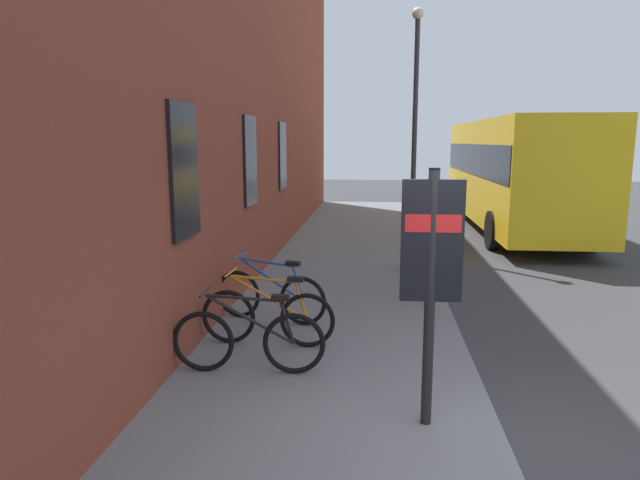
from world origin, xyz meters
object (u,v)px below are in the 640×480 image
bicycle_beside_lamp (249,340)px  pedestrian_by_facade (427,239)px  bicycle_leaning_wall (268,316)px  city_bus (513,168)px  pedestrian_near_bus (413,221)px  transit_info_sign (431,258)px  street_lamp (415,111)px  bicycle_far_end (270,295)px

bicycle_beside_lamp → pedestrian_by_facade: (3.29, -2.27, 0.64)m
bicycle_leaning_wall → pedestrian_by_facade: pedestrian_by_facade is taller
bicycle_leaning_wall → city_bus: city_bus is taller
bicycle_leaning_wall → pedestrian_near_bus: size_ratio=1.03×
bicycle_beside_lamp → city_bus: size_ratio=0.17×
transit_info_sign → street_lamp: 9.09m
bicycle_leaning_wall → pedestrian_by_facade: bearing=-42.6°
transit_info_sign → city_bus: city_bus is taller
city_bus → pedestrian_near_bus: city_bus is taller
transit_info_sign → city_bus: bearing=-16.1°
transit_info_sign → bicycle_leaning_wall: bearing=45.1°
bicycle_far_end → pedestrian_near_bus: size_ratio=1.00×
bicycle_far_end → street_lamp: 7.18m
transit_info_sign → pedestrian_near_bus: transit_info_sign is taller
bicycle_beside_lamp → bicycle_leaning_wall: 0.89m
bicycle_far_end → pedestrian_near_bus: pedestrian_near_bus is taller
pedestrian_by_facade → transit_info_sign: bearing=175.4°
transit_info_sign → pedestrian_by_facade: 4.33m
bicycle_beside_lamp → pedestrian_near_bus: size_ratio=1.03×
city_bus → pedestrian_near_bus: (-6.54, 3.45, -0.75)m
bicycle_beside_lamp → pedestrian_by_facade: pedestrian_by_facade is taller
bicycle_far_end → transit_info_sign: 3.70m
bicycle_leaning_wall → pedestrian_by_facade: size_ratio=1.05×
bicycle_beside_lamp → bicycle_leaning_wall: same height
city_bus → pedestrian_by_facade: size_ratio=6.24×
city_bus → street_lamp: (-3.92, 3.30, 1.55)m
city_bus → bicycle_leaning_wall: bearing=153.0°
bicycle_beside_lamp → pedestrian_by_facade: bearing=-34.5°
transit_info_sign → street_lamp: bearing=-2.6°
transit_info_sign → street_lamp: street_lamp is taller
street_lamp → transit_info_sign: bearing=177.4°
bicycle_leaning_wall → bicycle_far_end: bearing=9.1°
bicycle_far_end → city_bus: bearing=-29.9°
pedestrian_by_facade → street_lamp: size_ratio=0.29×
city_bus → pedestrian_by_facade: bearing=158.6°
city_bus → bicycle_far_end: bearing=150.1°
bicycle_leaning_wall → pedestrian_near_bus: bearing=-25.7°
city_bus → pedestrian_near_bus: bearing=152.2°
transit_info_sign → street_lamp: (8.91, -0.40, 1.75)m
transit_info_sign → pedestrian_by_facade: (4.27, -0.35, -0.57)m
pedestrian_by_facade → bicycle_far_end: bearing=121.1°
pedestrian_near_bus → pedestrian_by_facade: bearing=-177.5°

